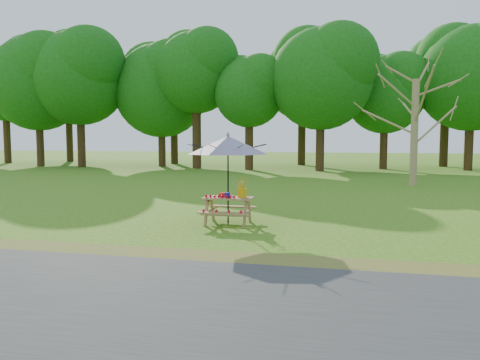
% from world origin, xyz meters
% --- Properties ---
extents(ground, '(120.00, 120.00, 0.00)m').
position_xyz_m(ground, '(0.00, 0.00, 0.00)').
color(ground, '#316513').
rests_on(ground, ground).
extents(road, '(120.00, 4.00, 0.01)m').
position_xyz_m(road, '(0.00, -5.00, 0.01)').
color(road, '#2F3032').
rests_on(road, ground).
extents(drygrass_strip, '(120.00, 1.20, 0.01)m').
position_xyz_m(drygrass_strip, '(0.00, -2.80, 0.00)').
color(drygrass_strip, olive).
rests_on(drygrass_strip, ground).
extents(treeline, '(60.00, 12.00, 16.00)m').
position_xyz_m(treeline, '(0.00, 22.00, 8.00)').
color(treeline, '#14590F').
rests_on(treeline, ground).
extents(bare_tree, '(7.07, 7.07, 10.82)m').
position_xyz_m(bare_tree, '(6.31, 11.20, 6.57)').
color(bare_tree, '#998353').
rests_on(bare_tree, ground).
extents(picnic_table, '(1.20, 1.32, 0.67)m').
position_xyz_m(picnic_table, '(0.59, 0.50, 0.33)').
color(picnic_table, '#916041').
rests_on(picnic_table, ground).
extents(patio_umbrella, '(2.39, 2.39, 2.25)m').
position_xyz_m(patio_umbrella, '(0.59, 0.50, 1.95)').
color(patio_umbrella, black).
rests_on(patio_umbrella, ground).
extents(produce_bins, '(0.30, 0.47, 0.13)m').
position_xyz_m(produce_bins, '(0.53, 0.52, 0.72)').
color(produce_bins, red).
rests_on(produce_bins, picnic_table).
extents(tomatoes_row, '(0.77, 0.13, 0.07)m').
position_xyz_m(tomatoes_row, '(0.44, 0.32, 0.71)').
color(tomatoes_row, red).
rests_on(tomatoes_row, picnic_table).
extents(flower_bucket, '(0.35, 0.32, 0.49)m').
position_xyz_m(flower_bucket, '(0.93, 0.56, 0.93)').
color(flower_bucket, gold).
rests_on(flower_bucket, picnic_table).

